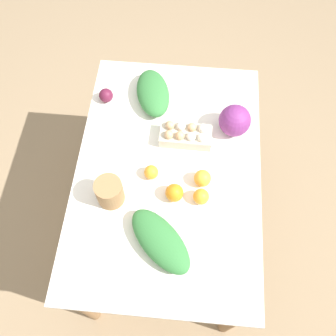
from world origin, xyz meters
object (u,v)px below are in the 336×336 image
(orange_2, at_px, (201,197))
(paper_bag, at_px, (110,192))
(beet_root, at_px, (106,95))
(orange_3, at_px, (202,178))
(orange_0, at_px, (174,193))
(greens_bunch_beet_tops, at_px, (153,93))
(orange_1, at_px, (151,172))
(egg_carton, at_px, (186,135))
(greens_bunch_chard, at_px, (160,241))
(cabbage_purple, at_px, (235,121))

(orange_2, bearing_deg, paper_bag, -86.02)
(beet_root, relative_size, orange_3, 0.92)
(orange_0, bearing_deg, greens_bunch_beet_tops, -164.07)
(paper_bag, bearing_deg, orange_3, 106.27)
(paper_bag, relative_size, orange_1, 2.03)
(egg_carton, xyz_separation_m, greens_bunch_chard, (0.52, -0.07, 0.00))
(orange_2, distance_m, orange_3, 0.09)
(greens_bunch_beet_tops, distance_m, orange_3, 0.53)
(orange_2, bearing_deg, orange_1, -113.60)
(greens_bunch_chard, bearing_deg, orange_1, -166.92)
(paper_bag, bearing_deg, orange_2, 93.98)
(orange_1, distance_m, orange_2, 0.25)
(paper_bag, height_order, greens_bunch_chard, paper_bag)
(orange_2, xyz_separation_m, orange_3, (-0.09, 0.00, 0.00))
(greens_bunch_chard, relative_size, orange_1, 5.09)
(paper_bag, distance_m, greens_bunch_beet_tops, 0.58)
(orange_0, bearing_deg, beet_root, -142.48)
(orange_2, bearing_deg, greens_bunch_chard, -36.11)
(paper_bag, bearing_deg, orange_1, 127.91)
(paper_bag, xyz_separation_m, orange_2, (-0.03, 0.40, -0.03))
(egg_carton, height_order, greens_bunch_beet_tops, egg_carton)
(greens_bunch_chard, xyz_separation_m, orange_1, (-0.32, -0.07, -0.01))
(orange_0, xyz_separation_m, orange_2, (0.01, 0.12, -0.01))
(greens_bunch_chard, relative_size, orange_2, 4.71)
(cabbage_purple, bearing_deg, orange_2, -19.51)
(egg_carton, bearing_deg, cabbage_purple, 19.83)
(orange_3, bearing_deg, orange_0, -55.29)
(beet_root, height_order, orange_1, beet_root)
(beet_root, bearing_deg, paper_bag, 11.63)
(paper_bag, distance_m, orange_2, 0.40)
(cabbage_purple, relative_size, greens_bunch_chard, 0.46)
(greens_bunch_beet_tops, xyz_separation_m, orange_0, (0.53, 0.15, -0.01))
(greens_bunch_chard, height_order, beet_root, greens_bunch_chard)
(greens_bunch_beet_tops, height_order, beet_root, greens_bunch_beet_tops)
(egg_carton, distance_m, beet_root, 0.46)
(cabbage_purple, xyz_separation_m, greens_bunch_beet_tops, (-0.15, -0.41, -0.03))
(beet_root, xyz_separation_m, orange_0, (0.51, 0.39, 0.00))
(paper_bag, bearing_deg, greens_bunch_beet_tops, 167.60)
(egg_carton, bearing_deg, orange_3, -67.14)
(greens_bunch_beet_tops, bearing_deg, orange_2, 26.59)
(orange_0, xyz_separation_m, orange_3, (-0.08, 0.12, -0.00))
(orange_0, bearing_deg, egg_carton, 174.49)
(cabbage_purple, distance_m, orange_1, 0.47)
(orange_2, bearing_deg, greens_bunch_beet_tops, -153.41)
(greens_bunch_beet_tops, distance_m, orange_1, 0.44)
(greens_bunch_chard, bearing_deg, orange_3, 152.43)
(orange_1, bearing_deg, orange_3, 86.94)
(greens_bunch_chard, distance_m, orange_0, 0.22)
(beet_root, height_order, orange_2, same)
(greens_bunch_chard, xyz_separation_m, greens_bunch_beet_tops, (-0.76, -0.11, 0.00))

